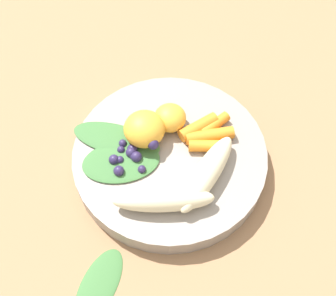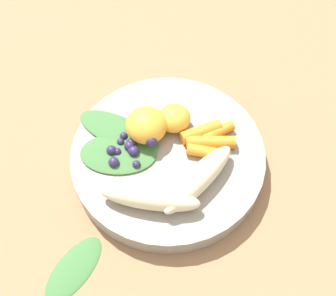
{
  "view_description": "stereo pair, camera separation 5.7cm",
  "coord_description": "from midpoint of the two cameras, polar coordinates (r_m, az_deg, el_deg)",
  "views": [
    {
      "loc": [
        0.0,
        -0.3,
        0.53
      ],
      "look_at": [
        0.0,
        0.0,
        0.04
      ],
      "focal_mm": 47.56,
      "sensor_mm": 36.0,
      "label": 1
    },
    {
      "loc": [
        0.06,
        -0.3,
        0.53
      ],
      "look_at": [
        0.0,
        0.0,
        0.04
      ],
      "focal_mm": 47.56,
      "sensor_mm": 36.0,
      "label": 2
    }
  ],
  "objects": [
    {
      "name": "banana_peeled_left",
      "position": [
        0.55,
        6.91,
        -4.2
      ],
      "size": [
        0.09,
        0.12,
        0.03
      ],
      "primitive_type": "ellipsoid",
      "rotation": [
        0.0,
        0.0,
        7.32
      ],
      "color": "beige",
      "rests_on": "bowl"
    },
    {
      "name": "blueberry_pile",
      "position": [
        0.57,
        -2.05,
        -0.15
      ],
      "size": [
        0.06,
        0.06,
        0.03
      ],
      "color": "#2D234C",
      "rests_on": "bowl"
    },
    {
      "name": "kale_leaf_left",
      "position": [
        0.6,
        -3.63,
        1.96
      ],
      "size": [
        0.13,
        0.08,
        0.01
      ],
      "primitive_type": "ellipsoid",
      "rotation": [
        0.0,
        0.0,
        9.13
      ],
      "color": "#3D7038",
      "rests_on": "bowl"
    },
    {
      "name": "carrot_mid_left",
      "position": [
        0.59,
        8.27,
        0.53
      ],
      "size": [
        0.07,
        0.03,
        0.02
      ],
      "primitive_type": "cylinder",
      "rotation": [
        0.0,
        1.57,
        6.47
      ],
      "color": "orange",
      "rests_on": "bowl"
    },
    {
      "name": "bowl",
      "position": [
        0.59,
        2.75,
        -1.5
      ],
      "size": [
        0.26,
        0.26,
        0.03
      ],
      "primitive_type": "cylinder",
      "color": "gray",
      "rests_on": "ground_plane"
    },
    {
      "name": "coconut_shred_patch",
      "position": [
        0.59,
        -2.24,
        1.23
      ],
      "size": [
        0.04,
        0.04,
        0.0
      ],
      "primitive_type": "cylinder",
      "color": "white",
      "rests_on": "bowl"
    },
    {
      "name": "carrot_mid_right",
      "position": [
        0.6,
        9.17,
        1.83
      ],
      "size": [
        0.04,
        0.04,
        0.01
      ],
      "primitive_type": "cylinder",
      "rotation": [
        0.0,
        1.57,
        6.99
      ],
      "color": "orange",
      "rests_on": "bowl"
    },
    {
      "name": "ground_plane",
      "position": [
        0.61,
        2.69,
        -2.21
      ],
      "size": [
        2.4,
        2.4,
        0.0
      ],
      "primitive_type": "plane",
      "color": "#99704C"
    },
    {
      "name": "orange_segment_near",
      "position": [
        0.58,
        0.04,
        2.73
      ],
      "size": [
        0.05,
        0.05,
        0.04
      ],
      "primitive_type": "ellipsoid",
      "color": "#F4A833",
      "rests_on": "bowl"
    },
    {
      "name": "banana_peeled_right",
      "position": [
        0.53,
        0.72,
        -6.6
      ],
      "size": [
        0.12,
        0.04,
        0.03
      ],
      "primitive_type": "ellipsoid",
      "rotation": [
        0.0,
        0.0,
        6.33
      ],
      "color": "beige",
      "rests_on": "bowl"
    },
    {
      "name": "orange_segment_far",
      "position": [
        0.59,
        3.91,
        3.56
      ],
      "size": [
        0.04,
        0.04,
        0.03
      ],
      "primitive_type": "ellipsoid",
      "color": "#F4A833",
      "rests_on": "bowl"
    },
    {
      "name": "carrot_front",
      "position": [
        0.58,
        7.79,
        -0.75
      ],
      "size": [
        0.05,
        0.02,
        0.02
      ],
      "primitive_type": "cylinder",
      "rotation": [
        0.0,
        1.57,
        6.28
      ],
      "color": "orange",
      "rests_on": "bowl"
    },
    {
      "name": "kale_leaf_right",
      "position": [
        0.58,
        -3.59,
        -0.94
      ],
      "size": [
        0.11,
        0.08,
        0.01
      ],
      "primitive_type": "ellipsoid",
      "rotation": [
        0.0,
        0.0,
        9.59
      ],
      "color": "#3D7038",
      "rests_on": "bowl"
    },
    {
      "name": "kale_leaf_stray",
      "position": [
        0.55,
        -9.04,
        -15.28
      ],
      "size": [
        0.07,
        0.1,
        0.01
      ],
      "primitive_type": "ellipsoid",
      "rotation": [
        0.0,
        0.0,
        4.33
      ],
      "color": "#3D7038",
      "rests_on": "ground_plane"
    },
    {
      "name": "carrot_rear",
      "position": [
        0.59,
        7.03,
        1.83
      ],
      "size": [
        0.06,
        0.05,
        0.02
      ],
      "primitive_type": "cylinder",
      "rotation": [
        0.0,
        1.57,
        6.87
      ],
      "color": "orange",
      "rests_on": "bowl"
    }
  ]
}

